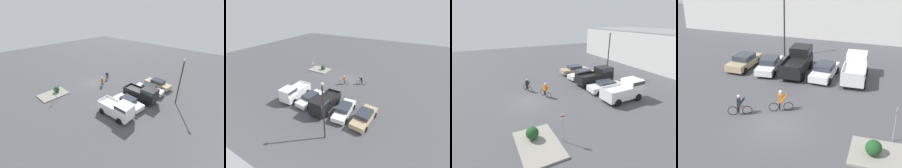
% 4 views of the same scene
% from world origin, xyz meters
% --- Properties ---
extents(ground_plane, '(80.00, 80.00, 0.00)m').
position_xyz_m(ground_plane, '(0.00, 0.00, 0.00)').
color(ground_plane, '#4C4C51').
extents(sedan_0, '(2.25, 4.77, 1.42)m').
position_xyz_m(sedan_0, '(-6.99, 9.61, 0.71)').
color(sedan_0, tan).
rests_on(sedan_0, ground_plane).
extents(sedan_1, '(2.22, 4.86, 1.40)m').
position_xyz_m(sedan_1, '(-4.19, 9.56, 0.70)').
color(sedan_1, white).
rests_on(sedan_1, ground_plane).
extents(pickup_truck_0, '(2.35, 5.22, 2.34)m').
position_xyz_m(pickup_truck_0, '(-1.39, 10.17, 1.20)').
color(pickup_truck_0, black).
rests_on(pickup_truck_0, ground_plane).
extents(sedan_2, '(2.22, 4.72, 1.39)m').
position_xyz_m(sedan_2, '(1.41, 9.54, 0.70)').
color(sedan_2, white).
rests_on(sedan_2, ground_plane).
extents(pickup_truck_1, '(2.40, 4.92, 2.28)m').
position_xyz_m(pickup_truck_1, '(4.20, 10.02, 1.17)').
color(pickup_truck_1, white).
rests_on(pickup_truck_1, ground_plane).
extents(cyclist_0, '(1.76, 0.75, 1.77)m').
position_xyz_m(cyclist_0, '(-0.36, 2.05, 0.88)').
color(cyclist_0, black).
rests_on(cyclist_0, ground_plane).
extents(cyclist_1, '(1.72, 0.73, 1.68)m').
position_xyz_m(cyclist_1, '(-3.07, 0.56, 0.82)').
color(cyclist_1, black).
rests_on(cyclist_1, ground_plane).
extents(fire_lane_sign, '(0.12, 0.29, 2.50)m').
position_xyz_m(fire_lane_sign, '(7.85, 0.45, 1.50)').
color(fire_lane_sign, '#9E9EA3').
rests_on(fire_lane_sign, ground_plane).
extents(lamppost, '(0.36, 0.36, 6.84)m').
position_xyz_m(lamppost, '(-4.19, 14.20, 4.00)').
color(lamppost, '#2D2823').
rests_on(lamppost, ground_plane).
extents(curb_island, '(4.33, 3.01, 0.15)m').
position_xyz_m(curb_island, '(7.52, -1.37, 0.07)').
color(curb_island, gray).
rests_on(curb_island, ground_plane).
extents(shrub, '(0.99, 0.99, 0.99)m').
position_xyz_m(shrub, '(6.75, -1.59, 0.64)').
color(shrub, '#1E4C23').
rests_on(shrub, curb_island).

